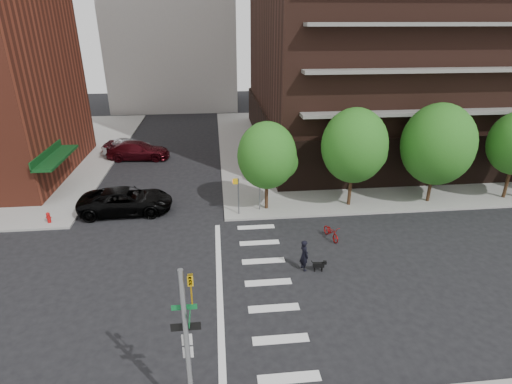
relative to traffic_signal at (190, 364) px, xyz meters
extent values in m
plane|color=black|center=(0.47, 7.49, -2.70)|extent=(120.00, 120.00, 0.00)
cube|color=gray|center=(20.97, 30.99, -2.62)|extent=(39.00, 33.00, 0.15)
cube|color=silver|center=(3.47, 1.49, -2.69)|extent=(2.40, 0.50, 0.01)
cube|color=silver|center=(3.47, 3.49, -2.69)|extent=(2.40, 0.50, 0.01)
cube|color=silver|center=(3.47, 5.49, -2.69)|extent=(2.40, 0.50, 0.01)
cube|color=silver|center=(3.47, 7.49, -2.69)|extent=(2.40, 0.50, 0.01)
cube|color=silver|center=(3.47, 9.49, -2.69)|extent=(2.40, 0.50, 0.01)
cube|color=silver|center=(3.47, 11.49, -2.69)|extent=(2.40, 0.50, 0.01)
cube|color=silver|center=(3.47, 13.49, -2.69)|extent=(2.40, 0.50, 0.01)
cube|color=silver|center=(0.97, 7.49, -2.69)|extent=(0.30, 13.00, 0.01)
cube|color=black|center=(18.47, 31.49, -0.55)|extent=(25.50, 25.50, 4.00)
cube|color=#0C3814|center=(-10.83, 20.49, 0.25)|extent=(1.40, 6.00, 0.20)
cylinder|color=#301E11|center=(4.47, 15.99, -1.40)|extent=(0.24, 0.24, 2.30)
sphere|color=#235B19|center=(4.47, 15.99, 1.35)|extent=(4.00, 4.00, 4.00)
cylinder|color=#301E11|center=(10.47, 15.99, -1.25)|extent=(0.24, 0.24, 2.60)
sphere|color=#235B19|center=(10.47, 15.99, 1.85)|extent=(4.50, 4.50, 4.50)
cylinder|color=#301E11|center=(16.47, 15.99, -1.40)|extent=(0.24, 0.24, 2.30)
sphere|color=#235B19|center=(16.47, 15.99, 1.75)|extent=(5.00, 5.00, 5.00)
cylinder|color=#301E11|center=(22.47, 15.99, -1.25)|extent=(0.24, 0.24, 2.60)
cylinder|color=slate|center=(-0.03, -0.01, 0.45)|extent=(0.16, 0.16, 6.00)
imported|color=gold|center=(0.22, -0.01, 2.75)|extent=(0.16, 0.20, 1.00)
cube|color=#0A5926|center=(-0.03, 0.14, 2.05)|extent=(0.75, 0.02, 0.18)
cube|color=#0A5926|center=(0.12, -0.01, 1.80)|extent=(0.02, 0.75, 0.18)
cube|color=black|center=(-0.03, 0.11, 1.35)|extent=(0.90, 0.02, 0.28)
cube|color=silver|center=(-0.03, 0.11, 0.85)|extent=(0.32, 0.02, 0.42)
cube|color=silver|center=(-0.03, 0.11, 0.35)|extent=(0.32, 0.02, 0.42)
cylinder|color=slate|center=(2.47, 15.29, -1.25)|extent=(0.10, 0.10, 2.60)
cube|color=gold|center=(2.27, 15.29, -0.15)|extent=(0.32, 0.25, 0.32)
cylinder|color=slate|center=(3.97, 15.79, -1.45)|extent=(0.08, 0.08, 2.20)
cube|color=gold|center=(3.97, 15.64, -0.55)|extent=(0.64, 0.02, 0.64)
cylinder|color=#A50C0C|center=(-10.03, 15.29, -2.25)|extent=(0.22, 0.22, 0.60)
sphere|color=#A50C0C|center=(-10.03, 15.29, -1.94)|extent=(0.24, 0.24, 0.24)
imported|color=black|center=(-5.28, 16.66, -1.83)|extent=(3.04, 6.34, 1.74)
imported|color=#440B12|center=(-6.36, 28.49, -1.84)|extent=(2.86, 6.07, 1.71)
imported|color=#9CA0A4|center=(-7.73, 30.00, -1.94)|extent=(1.76, 4.66, 1.52)
imported|color=#A10C0B|center=(7.91, 11.57, -2.25)|extent=(0.97, 1.81, 0.90)
imported|color=black|center=(5.53, 8.50, -1.81)|extent=(0.74, 0.60, 1.78)
cube|color=black|center=(6.28, 8.25, -2.32)|extent=(0.61, 0.25, 0.24)
cube|color=black|center=(6.61, 8.22, -2.18)|extent=(0.19, 0.16, 0.17)
cylinder|color=black|center=(6.46, 8.31, -2.57)|extent=(0.06, 0.06, 0.26)
cylinder|color=black|center=(6.11, 8.19, -2.57)|extent=(0.06, 0.06, 0.26)
camera|label=1|loc=(1.08, -9.32, 9.72)|focal=28.00mm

